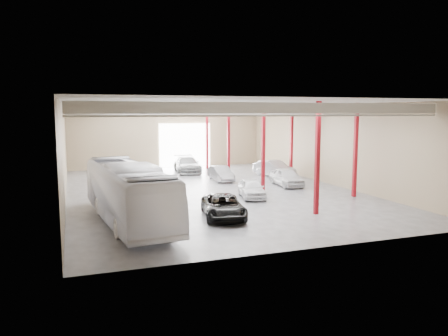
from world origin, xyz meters
TOP-DOWN VIEW (x-y plane):
  - depot_shell at (0.13, 0.48)m, footprint 22.12×32.12m
  - coach_bus at (-7.49, -8.00)m, footprint 4.14×12.59m
  - black_sedan at (-2.00, -9.02)m, footprint 3.20×5.35m
  - car_row_a at (2.06, -3.82)m, footprint 2.47×4.36m
  - car_row_b at (2.50, 4.50)m, footprint 1.50×4.16m
  - car_row_c at (0.98, 11.00)m, footprint 2.81×5.91m
  - car_right_near at (8.30, 5.20)m, footprint 2.88×5.11m
  - car_right_far at (6.94, 0.00)m, footprint 2.10×4.58m

SIDE VIEW (x-z plane):
  - car_row_b at x=2.50m, z-range 0.00..1.36m
  - black_sedan at x=-2.00m, z-range 0.00..1.39m
  - car_row_a at x=2.06m, z-range 0.00..1.40m
  - car_right_far at x=6.94m, z-range 0.00..1.52m
  - car_right_near at x=8.30m, z-range 0.00..1.59m
  - car_row_c at x=0.98m, z-range 0.00..1.66m
  - coach_bus at x=-7.49m, z-range 0.00..3.44m
  - depot_shell at x=0.13m, z-range 1.44..8.51m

